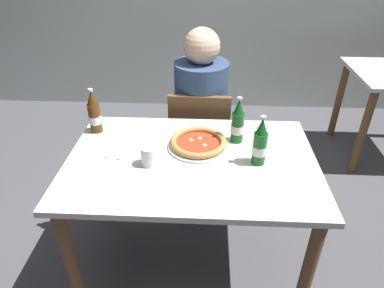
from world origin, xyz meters
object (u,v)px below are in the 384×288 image
object	(u,v)px
beer_bottle_left	(238,123)
paper_cup	(149,156)
dining_table_main	(191,177)
beer_bottle_center	(94,114)
diner_seated	(201,123)
chair_behind_table	(200,139)
napkin_with_cutlery	(119,149)
pizza_margherita_near	(198,143)
beer_bottle_right	(260,144)

from	to	relation	value
beer_bottle_left	paper_cup	size ratio (longest dim) A/B	2.60
dining_table_main	beer_bottle_center	world-z (taller)	beer_bottle_center
dining_table_main	beer_bottle_center	bearing A→B (deg)	155.96
diner_seated	paper_cup	distance (m)	0.78
chair_behind_table	diner_seated	world-z (taller)	diner_seated
napkin_with_cutlery	paper_cup	size ratio (longest dim) A/B	2.17
dining_table_main	pizza_margherita_near	xyz separation A→B (m)	(0.03, 0.11, 0.14)
diner_seated	napkin_with_cutlery	xyz separation A→B (m)	(-0.39, -0.60, 0.17)
napkin_with_cutlery	paper_cup	bearing A→B (deg)	-34.29
pizza_margherita_near	napkin_with_cutlery	xyz separation A→B (m)	(-0.40, -0.05, -0.02)
beer_bottle_right	paper_cup	distance (m)	0.51
diner_seated	beer_bottle_left	distance (m)	0.59
chair_behind_table	beer_bottle_center	bearing A→B (deg)	35.90
chair_behind_table	diner_seated	xyz separation A→B (m)	(0.00, 0.05, 0.10)
chair_behind_table	pizza_margherita_near	bearing A→B (deg)	92.36
beer_bottle_right	beer_bottle_left	bearing A→B (deg)	115.04
beer_bottle_center	beer_bottle_right	bearing A→B (deg)	-16.81
pizza_margherita_near	napkin_with_cutlery	world-z (taller)	pizza_margherita_near
beer_bottle_right	diner_seated	bearing A→B (deg)	112.93
dining_table_main	beer_bottle_center	distance (m)	0.62
diner_seated	beer_bottle_center	size ratio (longest dim) A/B	4.89
diner_seated	beer_bottle_right	xyz separation A→B (m)	(0.29, -0.68, 0.27)
chair_behind_table	paper_cup	distance (m)	0.77
beer_bottle_right	dining_table_main	bearing A→B (deg)	176.57
chair_behind_table	napkin_with_cutlery	size ratio (longest dim) A/B	4.13
beer_bottle_right	paper_cup	world-z (taller)	beer_bottle_right
diner_seated	beer_bottle_center	distance (m)	0.75
beer_bottle_left	diner_seated	bearing A→B (deg)	112.08
chair_behind_table	beer_bottle_right	bearing A→B (deg)	116.67
diner_seated	dining_table_main	bearing A→B (deg)	-92.40
pizza_margherita_near	chair_behind_table	bearing A→B (deg)	90.42
beer_bottle_center	chair_behind_table	bearing A→B (deg)	33.95
beer_bottle_left	beer_bottle_right	xyz separation A→B (m)	(0.09, -0.19, 0.00)
dining_table_main	napkin_with_cutlery	world-z (taller)	napkin_with_cutlery
dining_table_main	paper_cup	size ratio (longest dim) A/B	12.63
dining_table_main	beer_bottle_center	size ratio (longest dim) A/B	4.86
chair_behind_table	beer_bottle_center	world-z (taller)	beer_bottle_center
pizza_margherita_near	beer_bottle_center	world-z (taller)	beer_bottle_center
diner_seated	beer_bottle_right	size ratio (longest dim) A/B	4.89
beer_bottle_left	beer_bottle_center	size ratio (longest dim) A/B	1.00
diner_seated	pizza_margherita_near	distance (m)	0.58
diner_seated	beer_bottle_left	world-z (taller)	diner_seated
diner_seated	chair_behind_table	bearing A→B (deg)	-92.71
beer_bottle_left	beer_bottle_right	bearing A→B (deg)	-64.96
chair_behind_table	beer_bottle_right	distance (m)	0.79
beer_bottle_center	beer_bottle_left	bearing A→B (deg)	-4.83
chair_behind_table	beer_bottle_left	bearing A→B (deg)	116.54
pizza_margherita_near	paper_cup	xyz separation A→B (m)	(-0.22, -0.16, 0.03)
pizza_margherita_near	beer_bottle_left	bearing A→B (deg)	18.69
dining_table_main	beer_bottle_left	distance (m)	0.36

